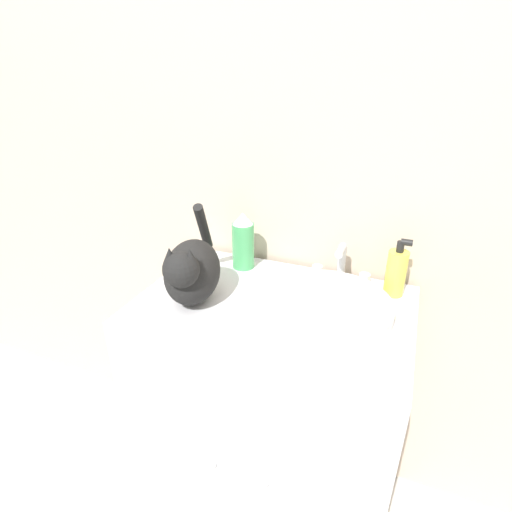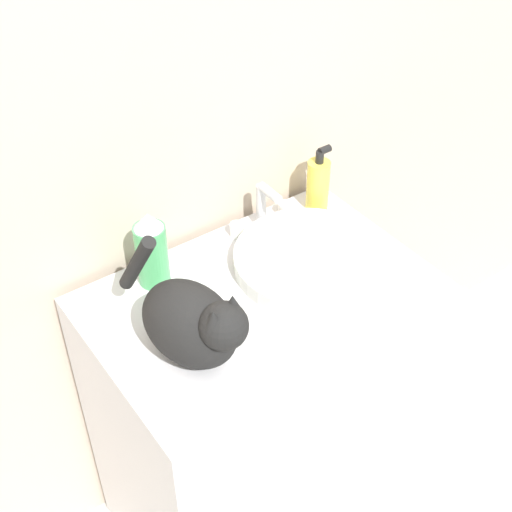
# 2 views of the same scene
# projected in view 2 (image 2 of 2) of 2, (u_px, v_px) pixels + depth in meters

# --- Properties ---
(wall_back) EXTENTS (6.00, 0.05, 2.50)m
(wall_back) POSITION_uv_depth(u_px,v_px,m) (178.00, 66.00, 1.45)
(wall_back) COLOR #C6B29E
(wall_back) RESTS_ON ground_plane
(vanity_cabinet) EXTENTS (0.74, 0.51, 0.84)m
(vanity_cabinet) POSITION_uv_depth(u_px,v_px,m) (261.00, 415.00, 1.80)
(vanity_cabinet) COLOR silver
(vanity_cabinet) RESTS_ON ground_plane
(sink_basin) EXTENTS (0.34, 0.34, 0.04)m
(sink_basin) POSITION_uv_depth(u_px,v_px,m) (310.00, 260.00, 1.59)
(sink_basin) COLOR silver
(sink_basin) RESTS_ON vanity_cabinet
(faucet) EXTENTS (0.17, 0.08, 0.12)m
(faucet) POSITION_uv_depth(u_px,v_px,m) (263.00, 209.00, 1.68)
(faucet) COLOR silver
(faucet) RESTS_ON vanity_cabinet
(cat) EXTENTS (0.19, 0.33, 0.24)m
(cat) POSITION_uv_depth(u_px,v_px,m) (193.00, 322.00, 1.34)
(cat) COLOR black
(cat) RESTS_ON vanity_cabinet
(soap_bottle) EXTENTS (0.06, 0.06, 0.17)m
(soap_bottle) POSITION_uv_depth(u_px,v_px,m) (318.00, 184.00, 1.73)
(soap_bottle) COLOR #EADB4C
(soap_bottle) RESTS_ON vanity_cabinet
(spray_bottle) EXTENTS (0.07, 0.07, 0.18)m
(spray_bottle) POSITION_uv_depth(u_px,v_px,m) (151.00, 249.00, 1.51)
(spray_bottle) COLOR #4CB266
(spray_bottle) RESTS_ON vanity_cabinet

